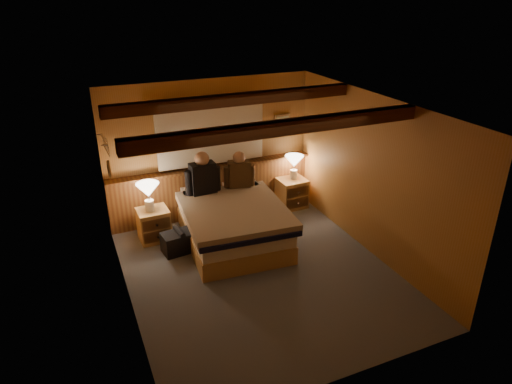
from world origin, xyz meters
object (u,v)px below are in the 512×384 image
bed (233,223)px  person_right (239,172)px  person_left (203,176)px  nightstand_right (292,193)px  nightstand_left (154,225)px  lamp_left (148,192)px  lamp_right (294,163)px  duffel_bag (180,241)px

bed → person_right: person_right is taller
person_left → person_right: bearing=-2.1°
nightstand_right → nightstand_left: bearing=-177.5°
nightstand_right → person_left: bearing=-176.4°
nightstand_left → lamp_left: (-0.04, -0.00, 0.59)m
nightstand_right → lamp_left: (-2.63, -0.20, 0.58)m
nightstand_left → lamp_left: size_ratio=1.13×
nightstand_left → lamp_left: 0.59m
nightstand_right → lamp_left: size_ratio=1.16×
bed → lamp_right: 1.79m
bed → nightstand_right: 1.66m
lamp_left → nightstand_left: bearing=6.4°
nightstand_left → person_left: person_left is taller
person_left → person_right: size_ratio=1.13×
lamp_right → person_right: size_ratio=0.69×
bed → nightstand_left: bearing=156.6°
duffel_bag → lamp_right: bearing=11.1°
bed → person_right: (0.37, 0.64, 0.57)m
person_left → person_right: 0.64m
bed → duffel_bag: bed is taller
nightstand_left → person_right: size_ratio=0.82×
bed → nightstand_left: size_ratio=3.92×
lamp_right → person_right: 1.16m
lamp_left → duffel_bag: 0.91m
lamp_left → lamp_right: bearing=5.0°
person_right → nightstand_left: bearing=-166.2°
nightstand_right → person_left: size_ratio=0.74×
lamp_left → person_left: bearing=2.4°
bed → lamp_left: size_ratio=4.42×
bed → lamp_right: (1.50, 0.83, 0.50)m
lamp_left → bed: bearing=-27.1°
person_right → bed: bearing=-107.5°
person_left → person_right: person_left is taller
nightstand_left → person_left: 1.10m
nightstand_left → lamp_right: lamp_right is taller
lamp_right → lamp_left: bearing=-175.0°
bed → lamp_right: bearing=33.4°
nightstand_right → person_right: person_right is taller
person_right → duffel_bag: bearing=-142.9°
person_left → nightstand_right: bearing=2.8°
nightstand_left → lamp_right: 2.71m
person_right → duffel_bag: (-1.21, -0.56, -0.75)m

